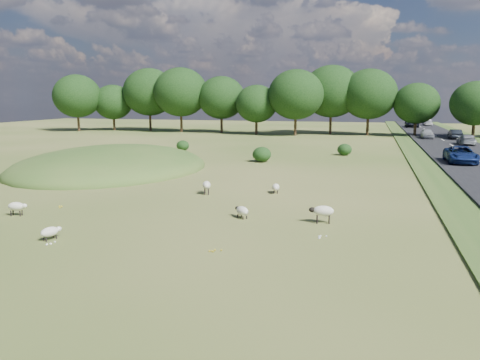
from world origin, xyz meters
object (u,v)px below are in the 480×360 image
object	(u,v)px
sheep_5	(242,211)
car_4	(427,122)
sheep_4	(323,211)
car_2	(455,134)
sheep_2	(50,232)
sheep_1	(17,206)
car_3	(466,139)
car_1	(427,133)
sheep_3	(276,187)
sheep_0	(207,185)
car_5	(461,154)
car_0	(412,123)

from	to	relation	value
sheep_5	car_4	size ratio (longest dim) A/B	0.23
car_4	sheep_4	bearing A→B (deg)	80.77
sheep_4	car_2	distance (m)	53.42
sheep_2	car_2	world-z (taller)	car_2
sheep_4	sheep_5	xyz separation A→B (m)	(-4.15, -0.10, -0.23)
sheep_1	car_3	size ratio (longest dim) A/B	0.24
car_2	car_4	world-z (taller)	car_2
car_3	sheep_2	bearing A→B (deg)	62.48
sheep_2	car_1	xyz separation A→B (m)	(21.61, 57.59, 0.60)
sheep_3	sheep_0	bearing A→B (deg)	-79.42
sheep_0	car_3	distance (m)	43.54
car_4	car_5	world-z (taller)	car_5
sheep_4	car_1	xyz separation A→B (m)	(10.32, 51.57, 0.34)
car_5	sheep_2	bearing A→B (deg)	-125.71
sheep_2	car_1	world-z (taller)	car_1
sheep_1	sheep_4	bearing A→B (deg)	-1.68
car_0	car_4	world-z (taller)	car_0
car_2	car_1	bearing A→B (deg)	-0.71
sheep_4	car_3	bearing A→B (deg)	-114.82
car_4	car_5	distance (m)	62.96
sheep_0	car_1	world-z (taller)	car_1
sheep_1	sheep_5	xyz separation A→B (m)	(11.63, 2.75, -0.12)
car_1	car_4	bearing A→B (deg)	83.86
sheep_4	car_5	world-z (taller)	car_5
sheep_2	car_5	world-z (taller)	car_5
sheep_4	car_4	bearing A→B (deg)	-105.77
sheep_4	car_0	distance (m)	79.85
sheep_4	car_4	xyz separation A→B (m)	(14.12, 86.88, 0.28)
sheep_0	car_5	distance (m)	26.25
sheep_4	car_5	bearing A→B (deg)	-119.77
sheep_5	car_4	xyz separation A→B (m)	(18.26, 86.98, 0.51)
car_2	car_5	distance (m)	27.75
sheep_5	car_3	world-z (taller)	car_3
sheep_3	car_2	xyz separation A→B (m)	(17.82, 44.80, 0.55)
sheep_2	car_4	size ratio (longest dim) A/B	0.23
sheep_5	car_5	bearing A→B (deg)	-77.72
sheep_3	car_3	size ratio (longest dim) A/B	0.25
sheep_0	sheep_3	xyz separation A→B (m)	(4.28, 1.50, -0.21)
sheep_2	sheep_5	bearing A→B (deg)	-30.45
sheep_3	car_1	bearing A→B (deg)	153.92
car_0	car_5	xyz separation A→B (m)	(0.00, -55.14, 0.00)
car_3	car_5	distance (m)	19.09
car_0	car_3	distance (m)	36.63
sheep_0	sheep_2	distance (m)	11.73
car_4	car_3	bearing A→B (deg)	90.00
sheep_5	car_0	xyz separation A→B (m)	(14.46, 79.28, 0.61)
sheep_4	car_4	distance (m)	88.02
sheep_2	car_2	distance (m)	62.90
sheep_4	sheep_3	bearing A→B (deg)	-67.71
car_5	sheep_1	bearing A→B (deg)	-134.13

